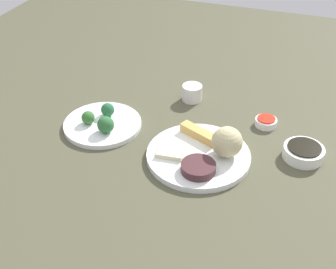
# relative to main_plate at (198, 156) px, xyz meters

# --- Properties ---
(tabletop) EXTENTS (2.20, 2.20, 0.02)m
(tabletop) POSITION_rel_main_plate_xyz_m (-0.03, -0.01, -0.02)
(tabletop) COLOR #494934
(tabletop) RESTS_ON ground
(main_plate) EXTENTS (0.27, 0.27, 0.02)m
(main_plate) POSITION_rel_main_plate_xyz_m (0.00, 0.00, 0.00)
(main_plate) COLOR white
(main_plate) RESTS_ON tabletop
(rice_scoop) EXTENTS (0.08, 0.08, 0.08)m
(rice_scoop) POSITION_rel_main_plate_xyz_m (-0.02, 0.07, 0.05)
(rice_scoop) COLOR #BFB483
(rice_scoop) RESTS_ON main_plate
(spring_roll) EXTENTS (0.07, 0.12, 0.02)m
(spring_roll) POSITION_rel_main_plate_xyz_m (-0.07, -0.02, 0.02)
(spring_roll) COLOR tan
(spring_roll) RESTS_ON main_plate
(crab_rangoon_wonton) EXTENTS (0.07, 0.07, 0.01)m
(crab_rangoon_wonton) POSITION_rel_main_plate_xyz_m (0.02, -0.07, 0.01)
(crab_rangoon_wonton) COLOR beige
(crab_rangoon_wonton) RESTS_ON main_plate
(stir_fry_heap) EXTENTS (0.09, 0.09, 0.02)m
(stir_fry_heap) POSITION_rel_main_plate_xyz_m (0.07, 0.02, 0.02)
(stir_fry_heap) COLOR #422327
(stir_fry_heap) RESTS_ON main_plate
(broccoli_plate) EXTENTS (0.22, 0.22, 0.01)m
(broccoli_plate) POSITION_rel_main_plate_xyz_m (-0.05, -0.30, -0.00)
(broccoli_plate) COLOR white
(broccoli_plate) RESTS_ON tabletop
(broccoli_floret_0) EXTENTS (0.04, 0.04, 0.04)m
(broccoli_floret_0) POSITION_rel_main_plate_xyz_m (-0.03, -0.33, 0.02)
(broccoli_floret_0) COLOR #31672C
(broccoli_floret_0) RESTS_ON broccoli_plate
(broccoli_floret_1) EXTENTS (0.04, 0.04, 0.04)m
(broccoli_floret_1) POSITION_rel_main_plate_xyz_m (-0.09, -0.30, 0.03)
(broccoli_floret_1) COLOR #245C36
(broccoli_floret_1) RESTS_ON broccoli_plate
(broccoli_floret_2) EXTENTS (0.05, 0.05, 0.05)m
(broccoli_floret_2) POSITION_rel_main_plate_xyz_m (-0.01, -0.27, 0.03)
(broccoli_floret_2) COLOR #2B6333
(broccoli_floret_2) RESTS_ON broccoli_plate
(soy_sauce_bowl) EXTENTS (0.10, 0.10, 0.03)m
(soy_sauce_bowl) POSITION_rel_main_plate_xyz_m (-0.09, 0.26, 0.01)
(soy_sauce_bowl) COLOR white
(soy_sauce_bowl) RESTS_ON tabletop
(soy_sauce_bowl_liquid) EXTENTS (0.09, 0.09, 0.00)m
(soy_sauce_bowl_liquid) POSITION_rel_main_plate_xyz_m (-0.09, 0.26, 0.03)
(soy_sauce_bowl_liquid) COLOR black
(soy_sauce_bowl_liquid) RESTS_ON soy_sauce_bowl
(sauce_ramekin_sweet_and_sour) EXTENTS (0.06, 0.06, 0.02)m
(sauce_ramekin_sweet_and_sour) POSITION_rel_main_plate_xyz_m (-0.21, 0.14, 0.00)
(sauce_ramekin_sweet_and_sour) COLOR white
(sauce_ramekin_sweet_and_sour) RESTS_ON tabletop
(sauce_ramekin_sweet_and_sour_liquid) EXTENTS (0.05, 0.05, 0.00)m
(sauce_ramekin_sweet_and_sour_liquid) POSITION_rel_main_plate_xyz_m (-0.21, 0.14, 0.01)
(sauce_ramekin_sweet_and_sour_liquid) COLOR red
(sauce_ramekin_sweet_and_sour_liquid) RESTS_ON sauce_ramekin_sweet_and_sour
(teacup) EXTENTS (0.06, 0.06, 0.05)m
(teacup) POSITION_rel_main_plate_xyz_m (-0.27, -0.10, 0.02)
(teacup) COLOR silver
(teacup) RESTS_ON tabletop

